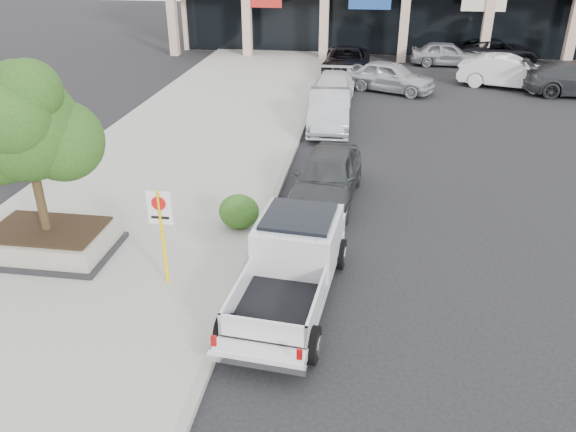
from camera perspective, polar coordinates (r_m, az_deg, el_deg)
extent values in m
plane|color=black|center=(12.61, 1.66, -8.90)|extent=(120.00, 120.00, 0.00)
cube|color=gray|center=(18.94, -12.88, 3.48)|extent=(8.00, 52.00, 0.15)
cube|color=gray|center=(17.94, -0.98, 2.85)|extent=(0.20, 52.00, 0.15)
cube|color=#CA9B8E|center=(39.83, -11.63, 18.69)|extent=(0.55, 0.55, 4.20)
cube|color=black|center=(40.09, 19.05, 17.74)|extent=(39.20, 0.08, 3.90)
cube|color=black|center=(15.39, -22.90, -3.19)|extent=(3.20, 2.20, 0.12)
cube|color=gray|center=(15.25, -23.11, -2.18)|extent=(3.00, 2.00, 0.50)
cube|color=black|center=(15.12, -23.30, -1.25)|extent=(2.70, 1.70, 0.06)
cylinder|color=#322113|center=(14.67, -24.08, 2.65)|extent=(0.22, 0.22, 2.20)
sphere|color=#17380F|center=(14.18, -25.21, 8.18)|extent=(2.50, 2.50, 2.50)
sphere|color=#17380F|center=(14.18, -21.88, 7.09)|extent=(1.90, 1.90, 1.90)
sphere|color=#17380F|center=(14.60, -25.66, 11.05)|extent=(1.60, 1.60, 1.60)
cylinder|color=yellow|center=(12.76, -12.58, -2.22)|extent=(0.09, 0.09, 2.30)
cube|color=white|center=(12.43, -12.92, 0.81)|extent=(0.55, 0.03, 0.78)
cylinder|color=red|center=(12.35, -13.02, 1.25)|extent=(0.32, 0.02, 0.32)
ellipsoid|color=#1A4413|center=(15.25, -5.00, 0.46)|extent=(1.10, 0.99, 0.93)
imported|color=#2F3335|center=(17.09, 3.96, 4.07)|extent=(2.22, 4.67, 1.54)
imported|color=#A1A4A9|center=(23.77, 4.20, 10.65)|extent=(1.90, 4.81, 1.56)
imported|color=silver|center=(27.62, 4.56, 12.74)|extent=(2.03, 4.82, 1.39)
imported|color=black|center=(33.54, 5.97, 15.33)|extent=(2.59, 5.60, 1.56)
imported|color=#ACAEB4|center=(30.18, 10.34, 13.77)|extent=(4.91, 3.48, 1.55)
imported|color=silver|center=(32.66, 21.44, 13.47)|extent=(5.30, 3.06, 1.65)
imported|color=black|center=(39.01, 20.33, 15.44)|extent=(5.66, 3.22, 1.49)
imported|color=gray|center=(37.27, 15.80, 15.59)|extent=(4.38, 1.90, 1.47)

